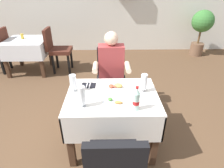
{
  "coord_description": "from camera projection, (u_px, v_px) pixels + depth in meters",
  "views": [
    {
      "loc": [
        0.07,
        -1.62,
        1.85
      ],
      "look_at": [
        0.1,
        0.23,
        0.81
      ],
      "focal_mm": 29.8,
      "sensor_mm": 36.0,
      "label": 1
    }
  ],
  "objects": [
    {
      "name": "background_table_tumbler",
      "position": [
        22.0,
        36.0,
        4.0
      ],
      "size": [
        0.06,
        0.06,
        0.11
      ],
      "primitive_type": "cylinder",
      "color": "gold",
      "rests_on": "background_dining_table"
    },
    {
      "name": "chair_far_diner_seat",
      "position": [
        111.0,
        77.0,
        2.84
      ],
      "size": [
        0.44,
        0.5,
        0.97
      ],
      "color": "black",
      "rests_on": "ground"
    },
    {
      "name": "beer_glass_right",
      "position": [
        82.0,
        97.0,
        1.82
      ],
      "size": [
        0.07,
        0.07,
        0.23
      ],
      "color": "white",
      "rests_on": "main_dining_table"
    },
    {
      "name": "background_dining_table",
      "position": [
        28.0,
        48.0,
        4.07
      ],
      "size": [
        0.86,
        0.79,
        0.73
      ],
      "color": "white",
      "rests_on": "ground"
    },
    {
      "name": "napkin_cutlery_set",
      "position": [
        88.0,
        85.0,
        2.25
      ],
      "size": [
        0.18,
        0.19,
        0.01
      ],
      "color": "black",
      "rests_on": "main_dining_table"
    },
    {
      "name": "seated_diner_far",
      "position": [
        111.0,
        71.0,
        2.67
      ],
      "size": [
        0.5,
        0.46,
        1.26
      ],
      "color": "#282D42",
      "rests_on": "ground"
    },
    {
      "name": "beer_glass_middle",
      "position": [
        73.0,
        83.0,
        2.08
      ],
      "size": [
        0.08,
        0.08,
        0.21
      ],
      "color": "white",
      "rests_on": "main_dining_table"
    },
    {
      "name": "potted_plant_corner",
      "position": [
        202.0,
        27.0,
        4.88
      ],
      "size": [
        0.56,
        0.56,
        1.2
      ],
      "color": "brown",
      "rests_on": "ground"
    },
    {
      "name": "beer_glass_left",
      "position": [
        144.0,
        83.0,
        2.08
      ],
      "size": [
        0.07,
        0.07,
        0.22
      ],
      "color": "white",
      "rests_on": "main_dining_table"
    },
    {
      "name": "ground_plane",
      "position": [
        104.0,
        150.0,
        2.32
      ],
      "size": [
        11.0,
        11.0,
        0.0
      ],
      "primitive_type": "plane",
      "color": "brown"
    },
    {
      "name": "main_dining_table",
      "position": [
        112.0,
        108.0,
        2.16
      ],
      "size": [
        1.02,
        0.78,
        0.73
      ],
      "color": "white",
      "rests_on": "ground"
    },
    {
      "name": "plate_far_diner",
      "position": [
        114.0,
        87.0,
        2.19
      ],
      "size": [
        0.26,
        0.26,
        0.06
      ],
      "color": "white",
      "rests_on": "main_dining_table"
    },
    {
      "name": "plate_near_camera",
      "position": [
        114.0,
        102.0,
        1.93
      ],
      "size": [
        0.23,
        0.23,
        0.04
      ],
      "color": "white",
      "rests_on": "main_dining_table"
    },
    {
      "name": "cola_bottle_primary",
      "position": [
        136.0,
        100.0,
        1.78
      ],
      "size": [
        0.07,
        0.07,
        0.26
      ],
      "color": "silver",
      "rests_on": "main_dining_table"
    },
    {
      "name": "chair_near_camera_side",
      "position": [
        114.0,
        166.0,
        1.48
      ],
      "size": [
        0.44,
        0.5,
        0.97
      ],
      "color": "black",
      "rests_on": "ground"
    },
    {
      "name": "background_chair_right",
      "position": [
        57.0,
        48.0,
        4.07
      ],
      "size": [
        0.5,
        0.44,
        0.97
      ],
      "color": "#4C2319",
      "rests_on": "ground"
    }
  ]
}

